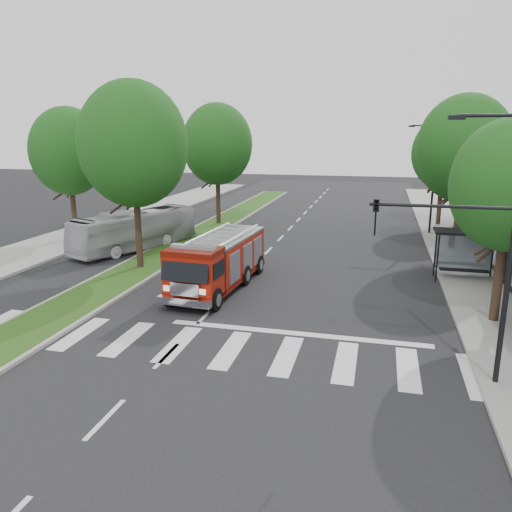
# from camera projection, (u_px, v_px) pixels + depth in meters

# --- Properties ---
(ground) EXTENTS (140.00, 140.00, 0.00)m
(ground) POSITION_uv_depth(u_px,v_px,m) (206.00, 315.00, 20.87)
(ground) COLOR black
(ground) RESTS_ON ground
(sidewalk_right) EXTENTS (5.00, 80.00, 0.15)m
(sidewalk_right) POSITION_uv_depth(u_px,v_px,m) (483.00, 271.00, 27.33)
(sidewalk_right) COLOR gray
(sidewalk_right) RESTS_ON ground
(sidewalk_left) EXTENTS (5.00, 80.00, 0.15)m
(sidewalk_left) POSITION_uv_depth(u_px,v_px,m) (53.00, 244.00, 33.67)
(sidewalk_left) COLOR gray
(sidewalk_left) RESTS_ON ground
(median) EXTENTS (3.00, 50.00, 0.15)m
(median) POSITION_uv_depth(u_px,v_px,m) (211.00, 228.00, 39.20)
(median) COLOR gray
(median) RESTS_ON ground
(bus_shelter) EXTENTS (3.20, 1.60, 2.61)m
(bus_shelter) POSITION_uv_depth(u_px,v_px,m) (466.00, 241.00, 25.41)
(bus_shelter) COLOR black
(bus_shelter) RESTS_ON ground
(tree_right_near) EXTENTS (4.40, 4.40, 8.05)m
(tree_right_near) POSITION_uv_depth(u_px,v_px,m) (510.00, 186.00, 18.71)
(tree_right_near) COLOR black
(tree_right_near) RESTS_ON ground
(tree_right_mid) EXTENTS (5.60, 5.60, 9.72)m
(tree_right_mid) POSITION_uv_depth(u_px,v_px,m) (464.00, 149.00, 29.77)
(tree_right_mid) COLOR black
(tree_right_mid) RESTS_ON ground
(tree_right_far) EXTENTS (5.00, 5.00, 8.73)m
(tree_right_far) POSITION_uv_depth(u_px,v_px,m) (444.00, 153.00, 39.34)
(tree_right_far) COLOR black
(tree_right_far) RESTS_ON ground
(tree_median_near) EXTENTS (5.80, 5.80, 10.16)m
(tree_median_near) POSITION_uv_depth(u_px,v_px,m) (133.00, 145.00, 26.27)
(tree_median_near) COLOR black
(tree_median_near) RESTS_ON ground
(tree_median_far) EXTENTS (5.60, 5.60, 9.72)m
(tree_median_far) POSITION_uv_depth(u_px,v_px,m) (217.00, 144.00, 39.53)
(tree_median_far) COLOR black
(tree_median_far) RESTS_ON ground
(tree_left_mid) EXTENTS (5.20, 5.20, 9.16)m
(tree_left_mid) POSITION_uv_depth(u_px,v_px,m) (69.00, 151.00, 33.95)
(tree_left_mid) COLOR black
(tree_left_mid) RESTS_ON ground
(streetlight_right_near) EXTENTS (4.08, 0.22, 8.00)m
(streetlight_right_near) POSITION_uv_depth(u_px,v_px,m) (480.00, 233.00, 14.18)
(streetlight_right_near) COLOR black
(streetlight_right_near) RESTS_ON ground
(streetlight_right_far) EXTENTS (2.11, 0.20, 8.00)m
(streetlight_right_far) POSITION_uv_depth(u_px,v_px,m) (432.00, 174.00, 36.18)
(streetlight_right_far) COLOR black
(streetlight_right_far) RESTS_ON ground
(fire_engine) EXTENTS (2.94, 8.09, 2.76)m
(fire_engine) POSITION_uv_depth(u_px,v_px,m) (219.00, 262.00, 24.23)
(fire_engine) COLOR #590D04
(fire_engine) RESTS_ON ground
(city_bus) EXTENTS (5.41, 9.36, 2.57)m
(city_bus) POSITION_uv_depth(u_px,v_px,m) (135.00, 230.00, 32.31)
(city_bus) COLOR silver
(city_bus) RESTS_ON ground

